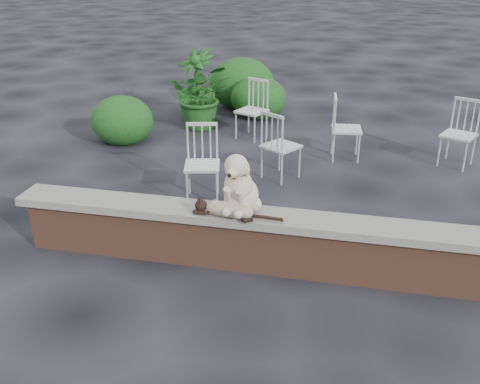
% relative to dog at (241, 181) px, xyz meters
% --- Properties ---
extents(ground, '(60.00, 60.00, 0.00)m').
position_rel_dog_xyz_m(ground, '(0.81, -0.04, -0.90)').
color(ground, black).
rests_on(ground, ground).
extents(brick_wall, '(6.00, 0.30, 0.50)m').
position_rel_dog_xyz_m(brick_wall, '(0.81, -0.04, -0.65)').
color(brick_wall, brown).
rests_on(brick_wall, ground).
extents(capstone, '(6.20, 0.40, 0.08)m').
position_rel_dog_xyz_m(capstone, '(0.81, -0.04, -0.36)').
color(capstone, slate).
rests_on(capstone, brick_wall).
extents(dog, '(0.49, 0.60, 0.63)m').
position_rel_dog_xyz_m(dog, '(0.00, 0.00, 0.00)').
color(dog, beige).
rests_on(dog, capstone).
extents(cat, '(1.04, 0.39, 0.17)m').
position_rel_dog_xyz_m(cat, '(-0.08, -0.15, -0.23)').
color(cat, tan).
rests_on(cat, capstone).
extents(chair_d, '(0.74, 0.74, 0.94)m').
position_rel_dog_xyz_m(chair_d, '(2.41, 3.28, -0.43)').
color(chair_d, silver).
rests_on(chair_d, ground).
extents(chair_c, '(0.77, 0.77, 0.94)m').
position_rel_dog_xyz_m(chair_c, '(0.04, 2.27, -0.43)').
color(chair_c, silver).
rests_on(chair_c, ground).
extents(chair_e, '(0.62, 0.62, 0.94)m').
position_rel_dog_xyz_m(chair_e, '(0.86, 3.21, -0.43)').
color(chair_e, silver).
rests_on(chair_e, ground).
extents(chair_b, '(0.73, 0.73, 0.94)m').
position_rel_dog_xyz_m(chair_b, '(-0.68, 3.82, -0.43)').
color(chair_b, silver).
rests_on(chair_b, ground).
extents(chair_a, '(0.67, 0.67, 0.94)m').
position_rel_dog_xyz_m(chair_a, '(-0.79, 1.36, -0.43)').
color(chair_a, silver).
rests_on(chair_a, ground).
extents(potted_plant_a, '(1.17, 1.07, 1.13)m').
position_rel_dog_xyz_m(potted_plant_a, '(-1.61, 4.18, -0.33)').
color(potted_plant_a, '#144919').
rests_on(potted_plant_a, ground).
extents(potted_plant_b, '(0.93, 0.93, 1.24)m').
position_rel_dog_xyz_m(potted_plant_b, '(-1.86, 4.69, -0.28)').
color(potted_plant_b, '#144919').
rests_on(potted_plant_b, ground).
extents(shrubbery, '(2.84, 3.48, 0.99)m').
position_rel_dog_xyz_m(shrubbery, '(-1.48, 4.87, -0.50)').
color(shrubbery, '#144919').
rests_on(shrubbery, ground).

